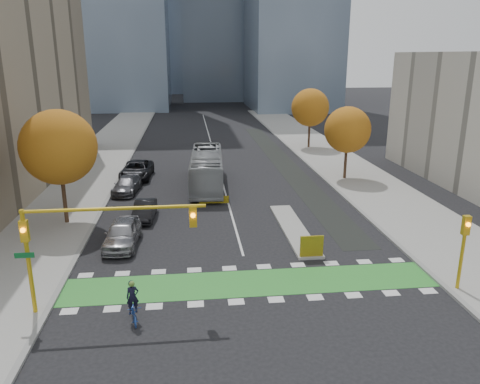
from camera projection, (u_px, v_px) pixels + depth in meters
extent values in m
plane|color=black|center=(255.00, 297.00, 23.60)|extent=(300.00, 300.00, 0.00)
cube|color=gray|center=(72.00, 192.00, 41.21)|extent=(7.00, 120.00, 0.15)
cube|color=gray|center=(367.00, 183.00, 44.08)|extent=(7.00, 120.00, 0.15)
cube|color=gray|center=(112.00, 191.00, 41.58)|extent=(0.30, 120.00, 0.16)
cube|color=gray|center=(331.00, 184.00, 43.71)|extent=(0.30, 120.00, 0.16)
cube|color=#2D8B2E|center=(251.00, 283.00, 25.03)|extent=(20.00, 3.00, 0.01)
cube|color=silver|center=(212.00, 147.00, 61.73)|extent=(0.15, 70.00, 0.01)
cube|color=black|center=(283.00, 162.00, 52.99)|extent=(2.50, 50.00, 0.01)
cube|color=gray|center=(294.00, 229.00, 32.58)|extent=(1.60, 10.00, 0.16)
cube|color=yellow|center=(312.00, 246.00, 27.80)|extent=(1.40, 0.12, 1.30)
cylinder|color=#332114|center=(63.00, 189.00, 33.02)|extent=(0.28, 0.28, 5.25)
sphere|color=#A46414|center=(59.00, 147.00, 32.17)|extent=(5.20, 5.20, 5.20)
cylinder|color=#332114|center=(346.00, 156.00, 45.20)|extent=(0.28, 0.28, 4.55)
sphere|color=#A46414|center=(348.00, 130.00, 44.47)|extent=(4.40, 4.40, 4.40)
cylinder|color=#332114|center=(309.00, 129.00, 60.46)|extent=(0.28, 0.28, 4.90)
sphere|color=#A46414|center=(310.00, 108.00, 59.67)|extent=(4.80, 4.80, 4.80)
cylinder|color=#BF9914|center=(29.00, 264.00, 21.27)|extent=(0.20, 0.20, 5.20)
cylinder|color=#BF9914|center=(114.00, 209.00, 20.99)|extent=(8.20, 0.16, 0.16)
cube|color=#BF9914|center=(24.00, 231.00, 20.82)|extent=(0.35, 0.28, 1.00)
sphere|color=orange|center=(23.00, 230.00, 20.62)|extent=(0.22, 0.22, 0.22)
cube|color=#BF9914|center=(193.00, 216.00, 21.50)|extent=(0.35, 0.28, 1.00)
sphere|color=orange|center=(193.00, 216.00, 21.30)|extent=(0.22, 0.22, 0.22)
cube|color=#0C5926|center=(24.00, 255.00, 20.72)|extent=(0.85, 0.04, 0.25)
cylinder|color=#BF9914|center=(462.00, 255.00, 23.67)|extent=(0.18, 0.18, 4.00)
cube|color=#BF9914|center=(466.00, 225.00, 23.22)|extent=(0.35, 0.28, 1.00)
sphere|color=orange|center=(468.00, 225.00, 23.02)|extent=(0.22, 0.22, 0.22)
imported|color=navy|center=(134.00, 312.00, 21.34)|extent=(0.98, 1.83, 0.92)
imported|color=black|center=(133.00, 297.00, 21.12)|extent=(0.64, 0.49, 1.56)
sphere|color=#597F2D|center=(132.00, 284.00, 20.94)|extent=(0.26, 0.26, 0.26)
imported|color=#94979B|center=(207.00, 169.00, 42.98)|extent=(3.45, 12.09, 3.33)
imported|color=gray|center=(122.00, 233.00, 29.70)|extent=(2.25, 5.03, 1.68)
imported|color=black|center=(145.00, 210.00, 34.61)|extent=(1.64, 4.17, 1.35)
imported|color=#49494E|center=(127.00, 185.00, 41.22)|extent=(2.50, 5.00, 1.39)
imported|color=black|center=(137.00, 170.00, 45.99)|extent=(3.13, 6.19, 1.68)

